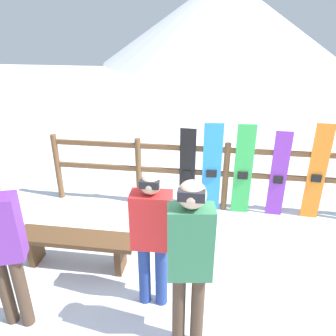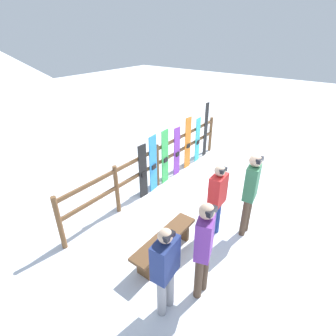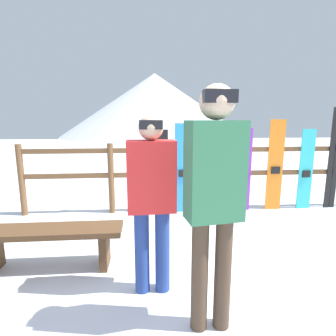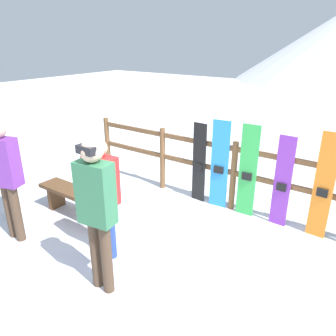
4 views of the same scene
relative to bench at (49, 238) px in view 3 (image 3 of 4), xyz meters
name	(u,v)px [view 3 (image 3 of 4)]	position (x,y,z in m)	size (l,w,h in m)	color
ground_plane	(227,266)	(1.90, -0.13, -0.34)	(40.00, 40.00, 0.00)	white
mountain_backdrop	(155,105)	(1.90, 23.70, 2.66)	(18.00, 18.00, 6.00)	silver
fence	(196,171)	(1.90, 1.70, 0.37)	(5.93, 0.10, 1.19)	brown
bench	(49,238)	(0.00, 0.00, 0.00)	(1.54, 0.36, 0.45)	brown
person_plaid_green	(214,191)	(1.52, -0.94, 0.74)	(0.42, 0.27, 1.81)	#4C3828
person_red	(152,193)	(1.09, -0.46, 0.59)	(0.43, 0.25, 1.62)	navy
snowboard_black_stripe	(160,172)	(1.27, 1.64, 0.36)	(0.26, 0.07, 1.42)	black
snowboard_blue	(183,169)	(1.67, 1.64, 0.41)	(0.30, 0.08, 1.52)	#288CE0
snowboard_green	(212,168)	(2.16, 1.64, 0.42)	(0.29, 0.06, 1.53)	green
snowboard_purple	(244,170)	(2.72, 1.64, 0.37)	(0.26, 0.06, 1.44)	purple
snowboard_orange	(275,166)	(3.28, 1.64, 0.44)	(0.27, 0.07, 1.59)	orange
snowboard_cyan	(306,170)	(3.85, 1.64, 0.36)	(0.25, 0.06, 1.42)	#2DBFCC
ski_pair_black	(334,159)	(4.35, 1.65, 0.55)	(0.20, 0.02, 1.79)	black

